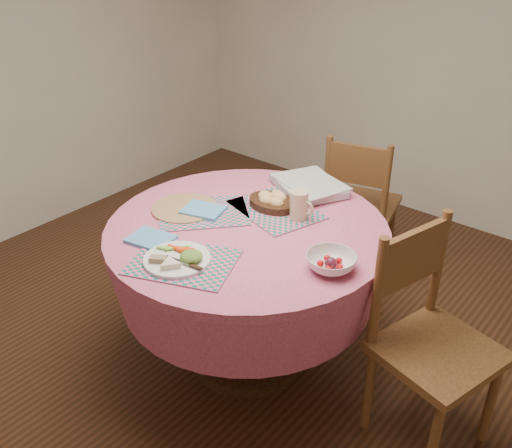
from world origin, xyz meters
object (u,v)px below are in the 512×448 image
(chair_right, at_px, (428,336))
(bread_bowl, at_px, (272,200))
(wicker_trivet, at_px, (184,208))
(latte_mug, at_px, (299,205))
(dining_table, at_px, (247,264))
(fruit_bowl, at_px, (331,262))
(dinner_plate, at_px, (177,259))
(chair_back, at_px, (359,201))

(chair_right, bearing_deg, bread_bowl, 99.87)
(wicker_trivet, distance_m, latte_mug, 0.53)
(dining_table, height_order, fruit_bowl, fruit_bowl)
(bread_bowl, bearing_deg, dinner_plate, -89.62)
(chair_right, xyz_separation_m, bread_bowl, (-0.84, 0.08, 0.30))
(dinner_plate, bearing_deg, bread_bowl, 90.38)
(dinner_plate, relative_size, bread_bowl, 1.14)
(dining_table, height_order, bread_bowl, bread_bowl)
(dining_table, relative_size, chair_right, 1.33)
(wicker_trivet, distance_m, dinner_plate, 0.45)
(wicker_trivet, relative_size, latte_mug, 2.32)
(bread_bowl, bearing_deg, dining_table, -83.21)
(latte_mug, height_order, fruit_bowl, latte_mug)
(chair_right, height_order, chair_back, chair_right)
(wicker_trivet, bearing_deg, latte_mug, 29.02)
(fruit_bowl, bearing_deg, chair_back, 113.73)
(wicker_trivet, bearing_deg, dinner_plate, -47.86)
(chair_back, distance_m, fruit_bowl, 1.23)
(chair_back, relative_size, dinner_plate, 3.34)
(dining_table, xyz_separation_m, chair_back, (-0.02, 1.04, -0.10))
(fruit_bowl, bearing_deg, chair_right, 27.29)
(dinner_plate, xyz_separation_m, bread_bowl, (-0.00, 0.61, 0.01))
(chair_back, relative_size, bread_bowl, 3.82)
(dining_table, relative_size, wicker_trivet, 4.13)
(latte_mug, relative_size, fruit_bowl, 0.59)
(chair_back, distance_m, bread_bowl, 0.89)
(dining_table, distance_m, chair_right, 0.83)
(chair_right, relative_size, chair_back, 1.07)
(dinner_plate, height_order, fruit_bowl, fruit_bowl)
(latte_mug, bearing_deg, fruit_bowl, -37.18)
(chair_back, relative_size, wicker_trivet, 2.93)
(dining_table, bearing_deg, bread_bowl, 96.79)
(bread_bowl, xyz_separation_m, fruit_bowl, (0.49, -0.26, -0.01))
(chair_back, distance_m, wicker_trivet, 1.18)
(chair_right, xyz_separation_m, wicker_trivet, (-1.14, -0.19, 0.27))
(chair_back, height_order, fruit_bowl, chair_back)
(dining_table, height_order, wicker_trivet, wicker_trivet)
(chair_right, bearing_deg, dining_table, 114.30)
(wicker_trivet, height_order, bread_bowl, bread_bowl)
(chair_right, distance_m, latte_mug, 0.76)
(latte_mug, bearing_deg, dining_table, -124.90)
(dining_table, xyz_separation_m, wicker_trivet, (-0.33, -0.06, 0.20))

